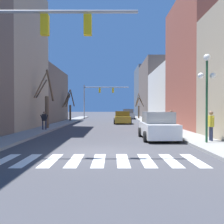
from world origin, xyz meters
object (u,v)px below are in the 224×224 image
car_driving_toward_lane (159,127)px  street_tree_right_far (139,107)px  traffic_signal_near (36,45)px  car_parked_left_far (129,114)px  street_tree_left_mid (70,105)px  pedestrian_near_right_corner (172,119)px  pedestrian_crossing_street (45,119)px  car_driving_away_lane (123,118)px  street_tree_right_mid (48,103)px  street_lamp_right_corner (208,80)px  traffic_signal_far (98,94)px  pedestrian_on_left_sidewalk (212,123)px

car_driving_toward_lane → street_tree_right_far: bearing=-3.5°
traffic_signal_near → street_tree_right_far: size_ratio=1.42×
traffic_signal_near → car_driving_toward_lane: 9.10m
traffic_signal_near → car_parked_left_far: (6.05, 36.15, -3.73)m
street_tree_left_mid → car_parked_left_far: bearing=45.9°
car_driving_toward_lane → pedestrian_near_right_corner: size_ratio=2.76×
pedestrian_crossing_street → pedestrian_near_right_corner: bearing=170.4°
car_driving_toward_lane → car_driving_away_lane: bearing=5.6°
car_driving_toward_lane → street_tree_left_mid: street_tree_left_mid is taller
street_tree_right_mid → street_lamp_right_corner: bearing=-42.7°
pedestrian_near_right_corner → street_tree_left_mid: 20.40m
pedestrian_crossing_street → street_tree_right_mid: bearing=-82.8°
car_driving_toward_lane → street_tree_right_mid: size_ratio=0.86×
pedestrian_near_right_corner → pedestrian_crossing_street: 10.45m
pedestrian_crossing_street → street_tree_right_far: bearing=-114.0°
car_parked_left_far → street_tree_right_mid: street_tree_right_mid is taller
traffic_signal_near → street_tree_right_mid: 13.59m
car_driving_away_lane → street_lamp_right_corner: bearing=-169.0°
car_driving_toward_lane → street_tree_left_mid: size_ratio=1.02×
traffic_signal_near → traffic_signal_far: traffic_signal_near is taller
car_driving_toward_lane → street_tree_left_mid: (-9.04, 21.16, 1.57)m
car_driving_away_lane → traffic_signal_near: bearing=168.6°
car_driving_away_lane → street_tree_left_mid: bearing=58.0°
pedestrian_crossing_street → street_lamp_right_corner: bearing=142.0°
pedestrian_on_left_sidewalk → pedestrian_crossing_street: 13.48m
street_lamp_right_corner → pedestrian_crossing_street: size_ratio=3.02×
traffic_signal_far → car_parked_left_far: size_ratio=1.64×
traffic_signal_near → pedestrian_crossing_street: (-2.54, 11.17, -3.49)m
pedestrian_crossing_street → traffic_signal_far: bearing=-98.5°
pedestrian_near_right_corner → street_tree_left_mid: (-10.76, 17.28, 1.24)m
car_driving_toward_lane → car_parked_left_far: (-0.01, 30.49, 0.02)m
car_parked_left_far → street_tree_right_mid: 24.71m
street_tree_left_mid → pedestrian_on_left_sidewalk: bearing=-63.3°
car_driving_away_lane → pedestrian_near_right_corner: pedestrian_near_right_corner is taller
car_parked_left_far → car_driving_toward_lane: bearing=-180.0°
traffic_signal_far → pedestrian_crossing_street: 23.85m
pedestrian_on_left_sidewalk → pedestrian_crossing_street: (-11.21, 7.47, -0.07)m
traffic_signal_near → pedestrian_near_right_corner: traffic_signal_near is taller
car_driving_toward_lane → car_driving_away_lane: (-1.61, 16.52, -0.06)m
pedestrian_crossing_street → car_driving_toward_lane: bearing=146.7°
pedestrian_on_left_sidewalk → traffic_signal_near: bearing=115.0°
car_driving_toward_lane → car_parked_left_far: bearing=0.0°
street_lamp_right_corner → pedestrian_near_right_corner: street_lamp_right_corner is taller
pedestrian_crossing_street → pedestrian_on_left_sidewalk: bearing=145.6°
car_driving_toward_lane → traffic_signal_far: bearing=10.5°
street_lamp_right_corner → car_driving_toward_lane: street_lamp_right_corner is taller
pedestrian_near_right_corner → car_driving_away_lane: bearing=104.8°
car_parked_left_far → pedestrian_crossing_street: size_ratio=3.06×
traffic_signal_near → pedestrian_crossing_street: bearing=102.8°
pedestrian_near_right_corner → street_tree_right_far: bearing=89.9°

